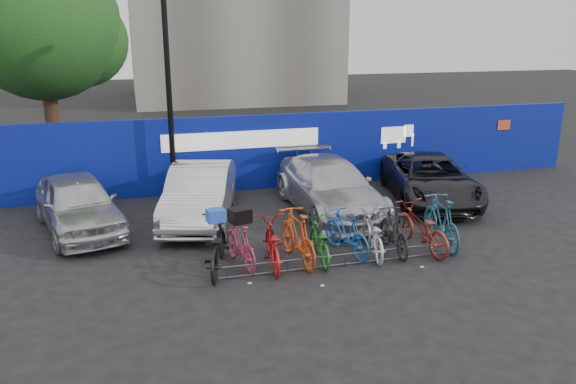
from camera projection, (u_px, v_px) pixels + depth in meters
name	position (u px, v px, depth m)	size (l,w,h in m)	color
ground	(336.00, 256.00, 12.85)	(100.00, 100.00, 0.00)	black
hoarding	(273.00, 151.00, 18.07)	(22.00, 0.18, 2.40)	navy
tree	(49.00, 27.00, 19.01)	(5.40, 5.20, 7.80)	#382314
lamppost	(169.00, 91.00, 16.11)	(0.25, 0.50, 6.11)	black
bike_rack	(345.00, 259.00, 12.25)	(5.60, 0.03, 0.30)	#595B60
car_0	(78.00, 204.00, 14.26)	(1.72, 4.27, 1.45)	#B5B5BA
car_1	(200.00, 194.00, 15.07)	(1.58, 4.52, 1.49)	#BDBCC2
car_2	(329.00, 187.00, 15.75)	(2.07, 5.10, 1.48)	#B6B5BA
car_3	(430.00, 179.00, 16.79)	(2.25, 4.88, 1.36)	black
bike_0	(217.00, 246.00, 11.93)	(0.73, 2.11, 1.11)	black
bike_1	(241.00, 244.00, 12.20)	(0.47, 1.66, 1.00)	#C03862
bike_2	(272.00, 244.00, 12.19)	(0.68, 1.94, 1.02)	#B01517
bike_3	(298.00, 237.00, 12.35)	(0.56, 1.99, 1.20)	#DA4919
bike_4	(319.00, 241.00, 12.49)	(0.62, 1.77, 0.93)	#1F6B23
bike_5	(346.00, 232.00, 12.79)	(0.50, 1.77, 1.07)	#2153A7
bike_6	(373.00, 234.00, 12.79)	(0.66, 1.88, 0.99)	#B5B8BF
bike_7	(394.00, 231.00, 12.90)	(0.49, 1.73, 1.04)	#232325
bike_8	(421.00, 228.00, 13.06)	(0.72, 2.06, 1.08)	maroon
bike_9	(441.00, 221.00, 13.28)	(0.58, 2.04, 1.22)	#215971
cargo_crate	(216.00, 216.00, 11.74)	(0.37, 0.29, 0.27)	blue
cargo_topcase	(240.00, 215.00, 12.01)	(0.42, 0.38, 0.31)	black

